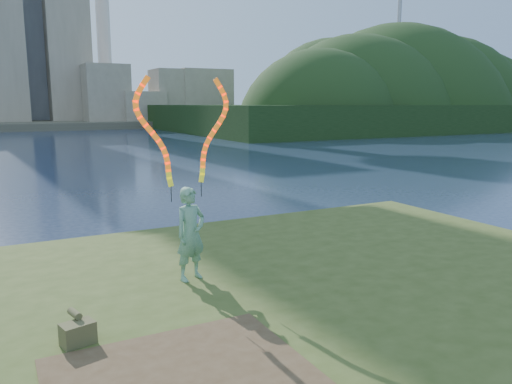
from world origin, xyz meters
TOP-DOWN VIEW (x-y plane):
  - ground at (0.00, 0.00)m, footprint 320.00×320.00m
  - grassy_knoll at (0.00, -2.30)m, footprint 20.00×18.00m
  - far_shore at (0.00, 95.00)m, footprint 320.00×40.00m
  - wooded_hill at (59.57, 59.96)m, footprint 78.00×50.00m
  - woman_with_ribbons at (-0.84, 0.34)m, footprint 2.03×0.78m
  - canvas_bag at (-3.21, -1.46)m, footprint 0.51×0.57m

SIDE VIEW (x-z plane):
  - ground at x=0.00m, z-range 0.00..0.00m
  - wooded_hill at x=59.57m, z-range -31.34..31.66m
  - grassy_knoll at x=0.00m, z-range -0.06..0.74m
  - far_shore at x=0.00m, z-range 0.00..1.20m
  - canvas_bag at x=-3.21m, z-range 0.76..1.19m
  - woman_with_ribbons at x=-0.84m, z-range 0.10..4.28m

